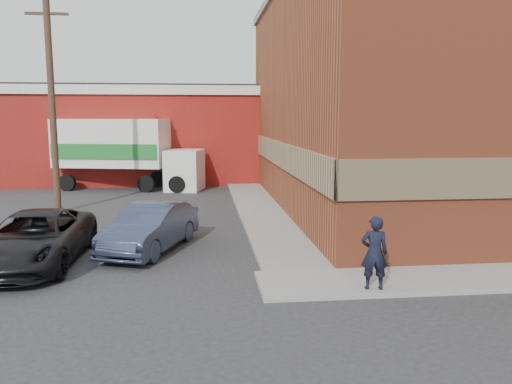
{
  "coord_description": "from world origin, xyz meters",
  "views": [
    {
      "loc": [
        -1.72,
        -11.52,
        3.78
      ],
      "look_at": [
        -0.18,
        2.58,
        1.66
      ],
      "focal_mm": 35.0,
      "sensor_mm": 36.0,
      "label": 1
    }
  ],
  "objects_px": {
    "utility_pole": "(51,93)",
    "suv_a": "(35,239)",
    "box_truck": "(126,149)",
    "sedan": "(151,228)",
    "warehouse": "(131,133)",
    "man": "(374,253)",
    "brick_building": "(443,96)"
  },
  "relations": [
    {
      "from": "warehouse",
      "to": "sedan",
      "type": "height_order",
      "value": "warehouse"
    },
    {
      "from": "warehouse",
      "to": "suv_a",
      "type": "xyz_separation_m",
      "value": [
        -0.05,
        -18.41,
        -2.13
      ]
    },
    {
      "from": "utility_pole",
      "to": "warehouse",
      "type": "bearing_deg",
      "value": 82.23
    },
    {
      "from": "brick_building",
      "to": "utility_pole",
      "type": "relative_size",
      "value": 2.03
    },
    {
      "from": "utility_pole",
      "to": "suv_a",
      "type": "distance_m",
      "value": 8.58
    },
    {
      "from": "warehouse",
      "to": "box_truck",
      "type": "xyz_separation_m",
      "value": [
        0.3,
        -4.57,
        -0.67
      ]
    },
    {
      "from": "utility_pole",
      "to": "man",
      "type": "xyz_separation_m",
      "value": [
        9.42,
        -10.51,
        -3.83
      ]
    },
    {
      "from": "brick_building",
      "to": "utility_pole",
      "type": "distance_m",
      "value": 16.0
    },
    {
      "from": "suv_a",
      "to": "utility_pole",
      "type": "bearing_deg",
      "value": 102.13
    },
    {
      "from": "brick_building",
      "to": "man",
      "type": "xyz_separation_m",
      "value": [
        -6.57,
        -10.51,
        -3.76
      ]
    },
    {
      "from": "man",
      "to": "box_truck",
      "type": "distance_m",
      "value": 18.62
    },
    {
      "from": "warehouse",
      "to": "utility_pole",
      "type": "height_order",
      "value": "utility_pole"
    },
    {
      "from": "man",
      "to": "suv_a",
      "type": "bearing_deg",
      "value": -12.77
    },
    {
      "from": "warehouse",
      "to": "sedan",
      "type": "distance_m",
      "value": 17.71
    },
    {
      "from": "man",
      "to": "warehouse",
      "type": "bearing_deg",
      "value": -61.27
    },
    {
      "from": "box_truck",
      "to": "sedan",
      "type": "bearing_deg",
      "value": -66.07
    },
    {
      "from": "brick_building",
      "to": "box_truck",
      "type": "distance_m",
      "value": 15.79
    },
    {
      "from": "sedan",
      "to": "box_truck",
      "type": "distance_m",
      "value": 13.11
    },
    {
      "from": "box_truck",
      "to": "warehouse",
      "type": "bearing_deg",
      "value": 106.53
    },
    {
      "from": "brick_building",
      "to": "suv_a",
      "type": "xyz_separation_m",
      "value": [
        -14.54,
        -7.41,
        -4.0
      ]
    },
    {
      "from": "man",
      "to": "suv_a",
      "type": "height_order",
      "value": "man"
    },
    {
      "from": "man",
      "to": "sedan",
      "type": "relative_size",
      "value": 0.39
    },
    {
      "from": "man",
      "to": "sedan",
      "type": "xyz_separation_m",
      "value": [
        -5.12,
        4.16,
        -0.25
      ]
    },
    {
      "from": "warehouse",
      "to": "man",
      "type": "bearing_deg",
      "value": -69.78
    },
    {
      "from": "brick_building",
      "to": "suv_a",
      "type": "height_order",
      "value": "brick_building"
    },
    {
      "from": "warehouse",
      "to": "utility_pole",
      "type": "relative_size",
      "value": 1.81
    },
    {
      "from": "brick_building",
      "to": "suv_a",
      "type": "distance_m",
      "value": 16.8
    },
    {
      "from": "man",
      "to": "suv_a",
      "type": "relative_size",
      "value": 0.33
    },
    {
      "from": "sedan",
      "to": "utility_pole",
      "type": "bearing_deg",
      "value": 144.04
    },
    {
      "from": "suv_a",
      "to": "box_truck",
      "type": "distance_m",
      "value": 13.92
    },
    {
      "from": "utility_pole",
      "to": "man",
      "type": "height_order",
      "value": "utility_pole"
    },
    {
      "from": "utility_pole",
      "to": "man",
      "type": "bearing_deg",
      "value": -48.13
    }
  ]
}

